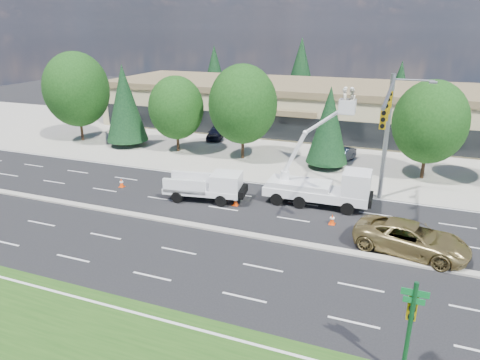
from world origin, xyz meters
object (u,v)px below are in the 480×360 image
at_px(signal_mast, 387,123).
at_px(street_sign_pole, 411,320).
at_px(utility_pickup, 209,189).
at_px(minivan, 411,238).
at_px(bucket_truck, 325,183).

bearing_deg(signal_mast, street_sign_pole, -82.73).
xyz_separation_m(utility_pickup, minivan, (13.76, -2.90, -0.02)).
relative_size(street_sign_pole, bucket_truck, 0.48).
height_order(bucket_truck, minivan, bucket_truck).
distance_m(bucket_truck, minivan, 7.56).
height_order(utility_pickup, bucket_truck, bucket_truck).
height_order(street_sign_pole, bucket_truck, bucket_truck).
relative_size(bucket_truck, minivan, 1.36).
xyz_separation_m(signal_mast, utility_pickup, (-11.62, -2.78, -5.18)).
xyz_separation_m(signal_mast, minivan, (2.14, -5.68, -5.20)).
height_order(signal_mast, street_sign_pole, signal_mast).
bearing_deg(bucket_truck, signal_mast, 11.95).
bearing_deg(bucket_truck, utility_pickup, -167.43).
bearing_deg(street_sign_pole, bucket_truck, 110.88).
bearing_deg(minivan, bucket_truck, 61.23).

